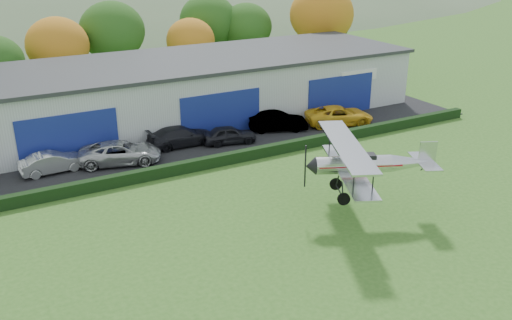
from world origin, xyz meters
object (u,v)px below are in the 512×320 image
hangar (192,88)px  biplane (365,162)px  car_4 (229,135)px  car_5 (278,121)px  car_1 (53,162)px  car_2 (120,153)px  car_3 (181,136)px  car_6 (339,115)px

hangar → biplane: hangar is taller
car_4 → car_5: car_5 is taller
car_1 → car_2: bearing=-101.3°
car_1 → car_3: size_ratio=0.83×
car_3 → car_5: (8.47, -0.54, 0.04)m
car_1 → car_5: size_ratio=0.89×
car_5 → biplane: size_ratio=0.58×
car_2 → car_4: (8.64, -0.07, -0.09)m
car_4 → car_6: bearing=-79.4°
hangar → biplane: size_ratio=4.81×
car_4 → car_5: 5.03m
car_5 → biplane: 15.97m
car_3 → car_4: bearing=-110.4°
biplane → car_4: bearing=119.3°
car_1 → car_3: (9.69, 0.70, 0.04)m
car_2 → biplane: bearing=-130.0°
car_2 → biplane: biplane is taller
car_6 → car_3: bearing=101.5°
car_3 → car_6: car_6 is taller
car_4 → biplane: 14.82m
car_4 → car_5: (4.96, 0.83, 0.09)m
car_2 → car_6: 19.06m
hangar → car_1: hangar is taller
car_6 → car_5: bearing=96.4°
car_6 → biplane: 17.01m
car_5 → car_6: size_ratio=0.84×
car_1 → car_6: bearing=-96.2°
car_3 → hangar: bearing=-28.7°
hangar → car_4: (-0.33, -8.11, -1.89)m
car_3 → biplane: (4.87, -15.91, 2.49)m
biplane → car_3: bearing=130.9°
car_3 → car_5: bearing=-92.7°
car_6 → biplane: bearing=166.0°
biplane → car_5: bearing=100.7°
car_3 → biplane: bearing=-162.0°
hangar → car_4: 8.33m
car_2 → car_6: (19.06, -0.41, 0.01)m
car_3 → car_5: car_5 is taller
car_5 → car_6: bearing=-80.6°
car_1 → car_6: car_6 is taller
hangar → car_5: (4.64, -7.28, -1.80)m
car_6 → car_2: bearing=107.3°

